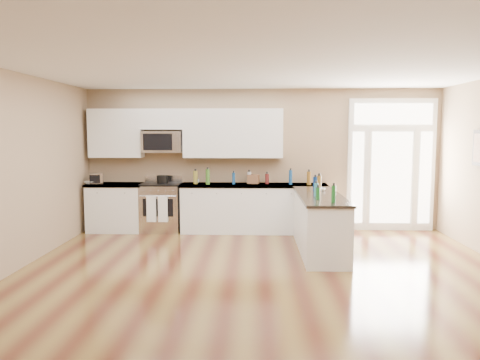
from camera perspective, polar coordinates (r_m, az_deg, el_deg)
The scene contains 18 objects.
ground at distance 5.70m, azimuth 3.17°, elevation -14.26°, with size 8.00×8.00×0.00m, color #502616.
room_shell at distance 5.35m, azimuth 3.27°, elevation 3.18°, with size 8.00×8.00×8.00m.
back_cabinet_left at distance 9.56m, azimuth -14.81°, elevation -3.42°, with size 1.10×0.66×0.94m.
back_cabinet_right at distance 9.16m, azimuth 1.71°, elevation -3.64°, with size 2.85×0.66×0.94m.
peninsula_cabinet at distance 7.81m, azimuth 9.66°, elevation -5.43°, with size 0.69×2.32×0.94m.
upper_cabinet_left at distance 9.58m, azimuth -14.86°, elevation 5.53°, with size 1.04×0.33×0.95m, color white.
upper_cabinet_right at distance 9.19m, azimuth -0.86°, elevation 5.71°, with size 1.94×0.33×0.95m, color white.
upper_cabinet_short at distance 9.36m, azimuth -9.40°, elevation 7.32°, with size 0.82×0.33×0.40m, color white.
microwave at distance 9.32m, azimuth -9.41°, elevation 4.62°, with size 0.78×0.41×0.42m.
entry_door at distance 9.70m, azimuth 17.94°, elevation 1.76°, with size 1.70×0.10×2.60m.
kitchen_range at distance 9.34m, azimuth -9.58°, elevation -3.27°, with size 0.76×0.68×1.08m.
stockpot at distance 9.27m, azimuth -9.43°, elevation 0.13°, with size 0.22×0.22×0.17m, color black.
toaster_oven at distance 9.55m, azimuth -17.08°, elevation 0.18°, with size 0.25×0.20×0.21m, color silver.
cardboard_box at distance 9.20m, azimuth 1.64°, elevation 0.12°, with size 0.22×0.16×0.18m, color brown.
bowl_left at distance 9.57m, azimuth -17.80°, elevation -0.31°, with size 0.22×0.22×0.05m, color white.
bowl_peninsula at distance 8.22m, azimuth 9.86°, elevation -1.13°, with size 0.15×0.15×0.05m, color white.
cup_counter at distance 9.29m, azimuth -5.30°, elevation -0.14°, with size 0.10×0.10×0.08m, color white.
counter_bottles at distance 8.49m, azimuth 4.39°, elevation -0.15°, with size 2.39×2.46×0.30m.
Camera 1 is at (-0.13, -5.34, 1.97)m, focal length 35.00 mm.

